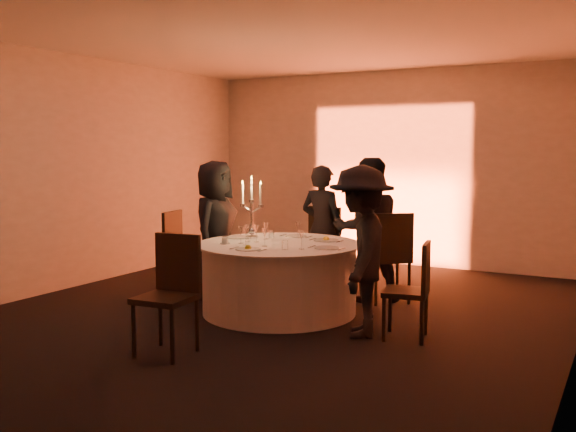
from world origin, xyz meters
The scene contains 32 objects.
floor centered at (0.00, 0.00, 0.00)m, with size 7.00×7.00×0.00m, color black.
ceiling centered at (0.00, 0.00, 3.00)m, with size 7.00×7.00×0.00m, color white.
wall_back centered at (0.00, 3.50, 1.50)m, with size 7.00×7.00×0.00m, color #B8B2AB.
wall_left centered at (-3.00, 0.00, 1.50)m, with size 7.00×7.00×0.00m, color #B8B2AB.
uplighter_fixture centered at (0.00, 3.20, 0.05)m, with size 0.25×0.12×0.10m, color black.
banquet_table centered at (0.00, 0.00, 0.38)m, with size 1.80×1.80×0.77m.
chair_left centered at (-1.53, 0.23, 0.58)m, with size 0.52×0.52×1.02m.
chair_back_left centered at (-0.11, 1.51, 0.60)m, with size 0.49×0.49×1.06m.
chair_back_right centered at (0.92, 1.00, 0.60)m, with size 0.66×0.66×1.07m.
chair_right centered at (1.61, -0.26, 0.52)m, with size 0.47×0.47×0.93m.
chair_front centered at (-0.16, -1.67, 0.59)m, with size 0.49×0.49×1.04m.
guest_left centered at (-1.02, 0.24, 0.83)m, with size 0.81×0.53×1.66m, color black.
guest_back_left centered at (-0.09, 1.26, 0.80)m, with size 0.58×0.38×1.59m, color black.
guest_back_right centered at (0.63, 1.00, 0.85)m, with size 0.82×0.64×1.69m, color black.
guest_right centered at (1.11, -0.38, 0.82)m, with size 1.06×0.61×1.64m, color black.
plate_left centered at (-0.62, 0.14, 0.78)m, with size 0.36×0.27×0.01m.
plate_back_left centered at (-0.09, 0.55, 0.78)m, with size 0.35×0.25×0.01m.
plate_back_right centered at (0.38, 0.41, 0.79)m, with size 0.35×0.28×0.08m.
plate_right centered at (0.62, -0.09, 0.78)m, with size 0.36×0.25×0.01m.
plate_front centered at (-0.05, -0.56, 0.79)m, with size 0.36×0.26×0.08m.
coffee_cup centered at (-0.49, -0.33, 0.80)m, with size 0.11×0.11×0.07m.
candelabra centered at (-0.48, 0.20, 1.02)m, with size 0.30×0.15×0.72m.
wine_glass_a centered at (-0.01, 0.45, 0.91)m, with size 0.07×0.07×0.19m.
wine_glass_b centered at (0.41, -0.27, 0.91)m, with size 0.07×0.07×0.19m.
wine_glass_c centered at (-0.26, -0.06, 0.91)m, with size 0.07×0.07×0.19m.
wine_glass_d centered at (-0.36, -0.22, 0.91)m, with size 0.07×0.07×0.19m.
wine_glass_e centered at (-0.28, 0.19, 0.91)m, with size 0.07×0.07×0.19m.
wine_glass_f centered at (-0.02, -0.28, 0.91)m, with size 0.07×0.07×0.19m.
wine_glass_g centered at (-0.36, -0.06, 0.91)m, with size 0.07×0.07×0.19m.
wine_glass_h centered at (-0.23, -0.31, 0.91)m, with size 0.07×0.07×0.19m.
tumbler_a centered at (-0.27, 0.29, 0.82)m, with size 0.07×0.07×0.09m, color white.
tumbler_b centered at (0.26, -0.34, 0.82)m, with size 0.07×0.07×0.09m, color white.
Camera 1 is at (3.41, -6.03, 1.80)m, focal length 40.00 mm.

